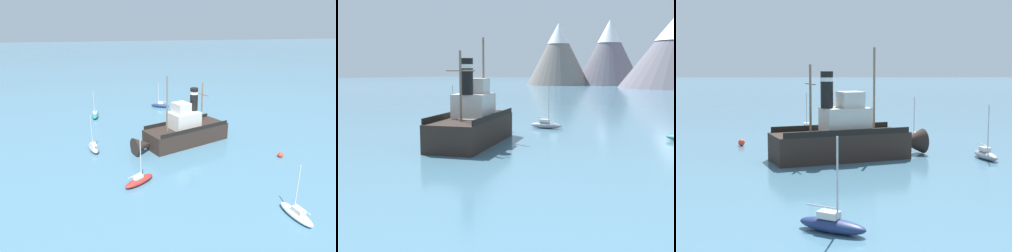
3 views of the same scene
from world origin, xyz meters
TOP-DOWN VIEW (x-y plane):
  - ground_plane at (0.00, 0.00)m, footprint 600.00×600.00m
  - old_tugboat at (-0.87, 1.02)m, footprint 8.11×14.71m
  - sailboat_red at (-10.77, 8.96)m, footprint 3.02×3.77m
  - sailboat_navy at (19.39, -0.41)m, footprint 2.88×3.83m
  - sailboat_grey at (-0.28, 13.42)m, footprint 3.94×1.83m
  - sailboat_white at (-20.08, -3.33)m, footprint 3.88×1.42m
  - mooring_buoy at (-8.60, -9.60)m, footprint 0.68×0.68m

SIDE VIEW (x-z plane):
  - ground_plane at x=0.00m, z-range 0.00..0.00m
  - mooring_buoy at x=-8.60m, z-range 0.00..0.68m
  - sailboat_red at x=-10.77m, z-range -2.02..2.88m
  - sailboat_navy at x=19.39m, z-range -2.02..2.88m
  - sailboat_grey at x=-0.28m, z-range -2.02..2.88m
  - sailboat_white at x=-20.08m, z-range -2.02..2.88m
  - old_tugboat at x=-0.87m, z-range -3.12..6.78m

